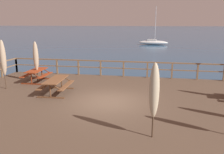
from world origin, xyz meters
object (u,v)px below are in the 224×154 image
at_px(picnic_table_mid_centre, 37,73).
at_px(sailboat_distant, 153,42).
at_px(patio_umbrella_tall_mid_left, 3,58).
at_px(picnic_table_front_left, 56,83).
at_px(patio_umbrella_tall_front, 154,91).
at_px(patio_umbrella_tall_back_right, 36,56).

height_order(picnic_table_mid_centre, sailboat_distant, sailboat_distant).
bearing_deg(patio_umbrella_tall_mid_left, picnic_table_front_left, -4.70).
xyz_separation_m(patio_umbrella_tall_front, sailboat_distant, (-0.28, 42.00, -1.94)).
height_order(picnic_table_mid_centre, patio_umbrella_tall_back_right, patio_umbrella_tall_back_right).
bearing_deg(sailboat_distant, picnic_table_mid_centre, -101.03).
distance_m(picnic_table_mid_centre, picnic_table_front_left, 3.03).
bearing_deg(patio_umbrella_tall_mid_left, picnic_table_mid_centre, 62.84).
bearing_deg(sailboat_distant, patio_umbrella_tall_front, -89.62).
distance_m(patio_umbrella_tall_mid_left, patio_umbrella_tall_front, 9.25).
bearing_deg(picnic_table_front_left, patio_umbrella_tall_mid_left, 175.30).
bearing_deg(patio_umbrella_tall_back_right, picnic_table_front_left, -43.23).
height_order(picnic_table_front_left, sailboat_distant, sailboat_distant).
bearing_deg(picnic_table_mid_centre, patio_umbrella_tall_back_right, -38.99).
bearing_deg(sailboat_distant, patio_umbrella_tall_mid_left, -101.88).
height_order(picnic_table_front_left, patio_umbrella_tall_front, patio_umbrella_tall_front).
relative_size(patio_umbrella_tall_mid_left, patio_umbrella_tall_front, 1.11).
xyz_separation_m(picnic_table_front_left, sailboat_distant, (4.79, 38.01, -0.93)).
height_order(patio_umbrella_tall_back_right, patio_umbrella_tall_front, patio_umbrella_tall_back_right).
distance_m(picnic_table_mid_centre, patio_umbrella_tall_mid_left, 2.37).
height_order(patio_umbrella_tall_back_right, patio_umbrella_tall_mid_left, patio_umbrella_tall_mid_left).
xyz_separation_m(picnic_table_front_left, patio_umbrella_tall_front, (5.07, -3.99, 1.02)).
relative_size(picnic_table_front_left, patio_umbrella_tall_back_right, 0.85).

